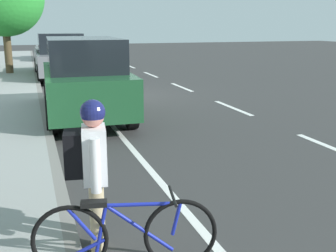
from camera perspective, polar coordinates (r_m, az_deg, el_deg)
ground at (r=13.69m, az=-8.39°, el=3.90°), size 74.95×74.95×0.00m
curb_edge at (r=13.48m, az=-17.00°, el=3.65°), size 0.16×46.85×0.17m
lane_stripe_centre at (r=15.75m, az=1.88°, el=5.34°), size 0.14×44.20×0.01m
lane_stripe_bike_edge at (r=13.61m, az=-10.78°, el=3.76°), size 0.12×46.85×0.01m
parked_sedan_white_nearest at (r=27.89m, az=-15.68°, el=10.07°), size 1.85×4.41×1.52m
parked_pickup_grey_second at (r=18.71m, az=-14.61°, el=9.01°), size 2.05×5.31×1.95m
parked_suv_green_mid at (r=10.62m, az=-11.37°, el=6.54°), size 2.08×4.76×1.99m
bicycle_at_curb at (r=4.08m, az=-5.84°, el=-14.65°), size 1.73×0.50×0.77m
cyclist_with_backpack at (r=4.21m, az=-10.43°, el=-5.02°), size 0.45×0.62×1.61m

